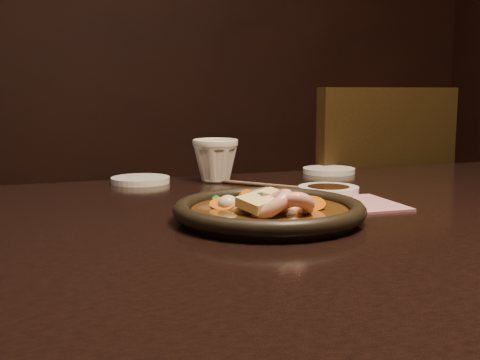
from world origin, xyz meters
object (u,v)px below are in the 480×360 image
object	(u,v)px
table	(392,262)
tea_cup	(215,159)
chair	(352,251)
plate	(269,212)

from	to	relation	value
table	tea_cup	world-z (taller)	tea_cup
table	chair	xyz separation A→B (m)	(0.29, 0.61, -0.17)
chair	tea_cup	distance (m)	0.59
chair	plate	bearing A→B (deg)	40.62
plate	tea_cup	world-z (taller)	tea_cup
table	chair	world-z (taller)	chair
table	chair	bearing A→B (deg)	64.65
table	tea_cup	size ratio (longest dim) A/B	18.07
tea_cup	plate	bearing A→B (deg)	-95.83
chair	plate	size ratio (longest dim) A/B	3.58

